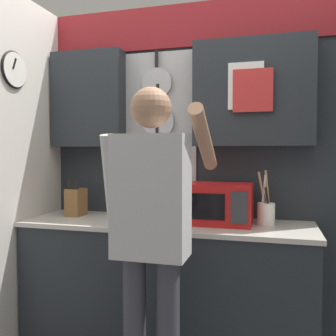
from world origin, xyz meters
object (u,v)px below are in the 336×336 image
person (152,221)px  knife_block (76,202)px  microwave (217,203)px  utensil_crock (266,212)px

person → knife_block: bearing=141.2°
microwave → utensil_crock: bearing=0.4°
person → microwave: bearing=69.2°
microwave → knife_block: bearing=180.0°
microwave → knife_block: 1.05m
knife_block → person: 1.03m
microwave → utensil_crock: size_ratio=1.31×
utensil_crock → person: size_ratio=0.21×
microwave → person: size_ratio=0.27×
knife_block → utensil_crock: size_ratio=0.79×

